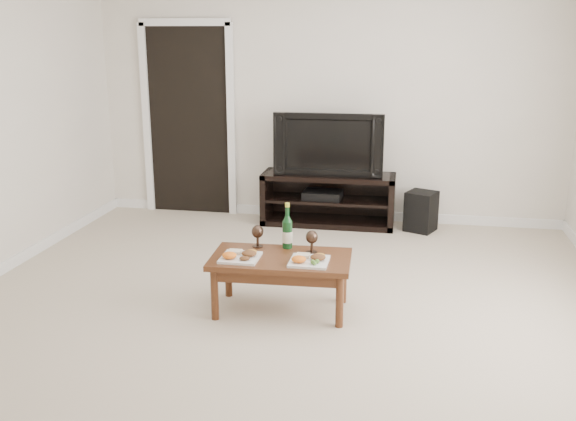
# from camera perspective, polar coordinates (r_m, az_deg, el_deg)

# --- Properties ---
(floor) EXTENTS (5.50, 5.50, 0.00)m
(floor) POSITION_cam_1_polar(r_m,az_deg,el_deg) (4.60, -0.97, -10.03)
(floor) COLOR beige
(floor) RESTS_ON ground
(back_wall) EXTENTS (5.00, 0.04, 2.60)m
(back_wall) POSITION_cam_1_polar(r_m,az_deg,el_deg) (6.92, 3.61, 9.84)
(back_wall) COLOR silver
(back_wall) RESTS_ON ground
(doorway) EXTENTS (0.90, 0.02, 2.05)m
(doorway) POSITION_cam_1_polar(r_m,az_deg,el_deg) (7.27, -8.80, 7.79)
(doorway) COLOR black
(doorway) RESTS_ON ground
(media_console) EXTENTS (1.40, 0.45, 0.55)m
(media_console) POSITION_cam_1_polar(r_m,az_deg,el_deg) (6.82, 3.59, 1.01)
(media_console) COLOR black
(media_console) RESTS_ON ground
(television) EXTENTS (1.13, 0.17, 0.65)m
(television) POSITION_cam_1_polar(r_m,az_deg,el_deg) (6.70, 3.68, 5.99)
(television) COLOR black
(television) RESTS_ON media_console
(av_receiver) EXTENTS (0.41, 0.32, 0.08)m
(av_receiver) POSITION_cam_1_polar(r_m,az_deg,el_deg) (6.81, 3.10, 1.42)
(av_receiver) COLOR black
(av_receiver) RESTS_ON media_console
(subwoofer) EXTENTS (0.36, 0.36, 0.41)m
(subwoofer) POSITION_cam_1_polar(r_m,az_deg,el_deg) (6.75, 11.74, -0.07)
(subwoofer) COLOR black
(subwoofer) RESTS_ON ground
(coffee_table) EXTENTS (1.03, 0.59, 0.42)m
(coffee_table) POSITION_cam_1_polar(r_m,az_deg,el_deg) (4.72, -0.64, -6.53)
(coffee_table) COLOR #572E18
(coffee_table) RESTS_ON ground
(plate_left) EXTENTS (0.27, 0.27, 0.07)m
(plate_left) POSITION_cam_1_polar(r_m,az_deg,el_deg) (4.61, -4.27, -3.90)
(plate_left) COLOR white
(plate_left) RESTS_ON coffee_table
(plate_right) EXTENTS (0.27, 0.27, 0.07)m
(plate_right) POSITION_cam_1_polar(r_m,az_deg,el_deg) (4.52, 1.89, -4.25)
(plate_right) COLOR white
(plate_right) RESTS_ON coffee_table
(wine_bottle) EXTENTS (0.07, 0.07, 0.35)m
(wine_bottle) POSITION_cam_1_polar(r_m,az_deg,el_deg) (4.78, -0.06, -1.35)
(wine_bottle) COLOR #0F3817
(wine_bottle) RESTS_ON coffee_table
(goblet_left) EXTENTS (0.09, 0.09, 0.17)m
(goblet_left) POSITION_cam_1_polar(r_m,az_deg,el_deg) (4.84, -2.72, -2.29)
(goblet_left) COLOR #35261D
(goblet_left) RESTS_ON coffee_table
(goblet_right) EXTENTS (0.09, 0.09, 0.17)m
(goblet_right) POSITION_cam_1_polar(r_m,az_deg,el_deg) (4.71, 2.13, -2.78)
(goblet_right) COLOR #35261D
(goblet_right) RESTS_ON coffee_table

